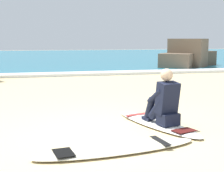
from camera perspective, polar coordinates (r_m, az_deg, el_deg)
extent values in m
plane|color=#CCB584|center=(5.41, -1.42, -8.20)|extent=(80.00, 80.00, 0.00)
cube|color=teal|center=(27.68, -11.43, 4.86)|extent=(80.00, 28.00, 0.10)
cube|color=white|center=(14.03, -9.12, 1.98)|extent=(80.00, 0.90, 0.11)
ellipsoid|color=white|center=(6.02, 7.53, -6.26)|extent=(1.14, 2.26, 0.07)
cube|color=red|center=(6.49, 4.16, -4.81)|extent=(0.49, 0.23, 0.01)
cube|color=#4A1311|center=(5.49, 12.11, -7.36)|extent=(0.42, 0.34, 0.01)
cube|color=black|center=(5.74, 9.52, -5.55)|extent=(0.37, 0.33, 0.20)
cylinder|color=black|center=(5.80, 7.66, -3.86)|extent=(0.24, 0.43, 0.43)
cylinder|color=black|center=(5.96, 6.41, -3.80)|extent=(0.18, 0.28, 0.42)
cube|color=black|center=(6.06, 5.97, -5.49)|extent=(0.15, 0.24, 0.05)
cylinder|color=black|center=(5.91, 9.25, -3.66)|extent=(0.24, 0.43, 0.43)
cylinder|color=black|center=(6.09, 8.21, -3.58)|extent=(0.18, 0.28, 0.42)
cube|color=black|center=(6.19, 7.84, -5.23)|extent=(0.15, 0.24, 0.05)
cube|color=black|center=(5.70, 9.36, -2.04)|extent=(0.40, 0.36, 0.57)
sphere|color=beige|center=(5.67, 9.27, 1.88)|extent=(0.21, 0.21, 0.21)
cylinder|color=black|center=(5.74, 7.35, -1.69)|extent=(0.18, 0.41, 0.31)
cylinder|color=black|center=(5.90, 9.59, -1.47)|extent=(0.18, 0.41, 0.31)
ellipsoid|color=#EFE5C6|center=(4.64, 1.00, -10.56)|extent=(2.39, 0.82, 0.07)
cube|color=black|center=(4.90, 8.20, -9.15)|extent=(0.16, 0.49, 0.01)
cube|color=black|center=(4.41, -8.22, -11.11)|extent=(0.29, 0.39, 0.01)
cube|color=brown|center=(17.66, 12.72, 5.39)|extent=(2.06, 2.08, 1.51)
cube|color=brown|center=(18.74, 13.92, 4.49)|extent=(2.23, 2.05, 0.86)
cube|color=brown|center=(16.93, 10.90, 4.12)|extent=(2.00, 1.98, 0.79)
cube|color=brown|center=(18.78, 11.84, 4.70)|extent=(1.19, 1.23, 0.95)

